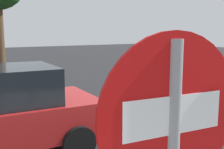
# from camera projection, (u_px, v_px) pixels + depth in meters

# --- Properties ---
(lane_marking_centre) EXTENTS (28.00, 0.16, 0.01)m
(lane_marking_centre) POSITION_uv_depth(u_px,v_px,m) (109.00, 125.00, 6.95)
(lane_marking_centre) COLOR #E0D14C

